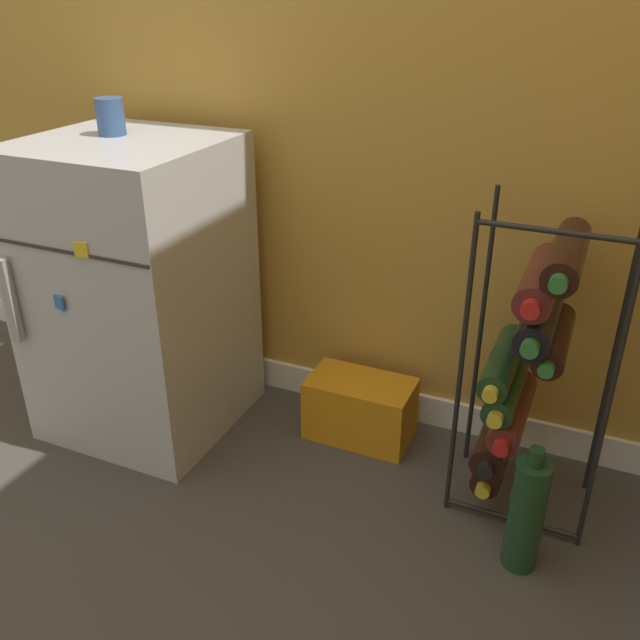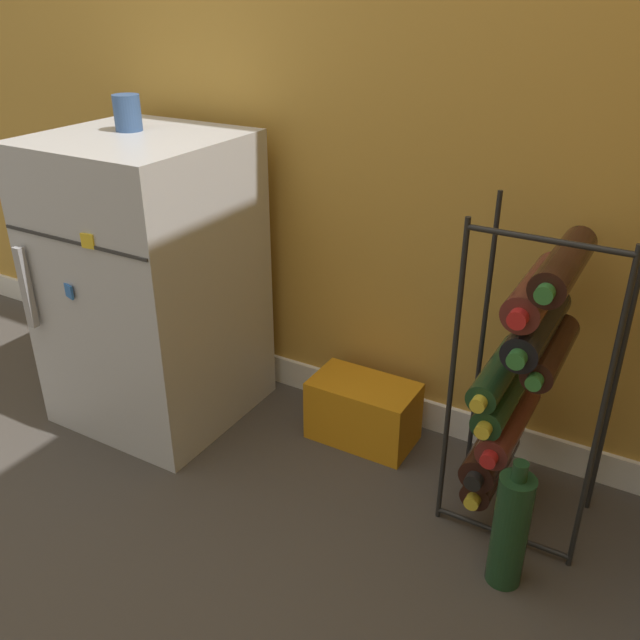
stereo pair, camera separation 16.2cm
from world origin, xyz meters
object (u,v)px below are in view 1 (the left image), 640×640
(mini_fridge, at_px, (139,290))
(fridge_top_cup, at_px, (110,117))
(wine_rack, at_px, (524,362))
(loose_bottle_floor, at_px, (526,514))
(soda_box, at_px, (360,408))

(mini_fridge, height_order, fridge_top_cup, fridge_top_cup)
(wine_rack, xyz_separation_m, loose_bottle_floor, (0.07, -0.22, -0.25))
(mini_fridge, bearing_deg, fridge_top_cup, 142.63)
(mini_fridge, xyz_separation_m, wine_rack, (1.03, 0.06, -0.02))
(loose_bottle_floor, bearing_deg, mini_fridge, 172.00)
(soda_box, xyz_separation_m, loose_bottle_floor, (0.50, -0.30, 0.05))
(mini_fridge, relative_size, wine_rack, 1.08)
(fridge_top_cup, height_order, loose_bottle_floor, fridge_top_cup)
(fridge_top_cup, distance_m, loose_bottle_floor, 1.37)
(mini_fridge, relative_size, loose_bottle_floor, 2.60)
(mini_fridge, height_order, soda_box, mini_fridge)
(wine_rack, relative_size, soda_box, 2.60)
(soda_box, bearing_deg, mini_fridge, -165.94)
(soda_box, relative_size, loose_bottle_floor, 0.93)
(wine_rack, distance_m, soda_box, 0.53)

